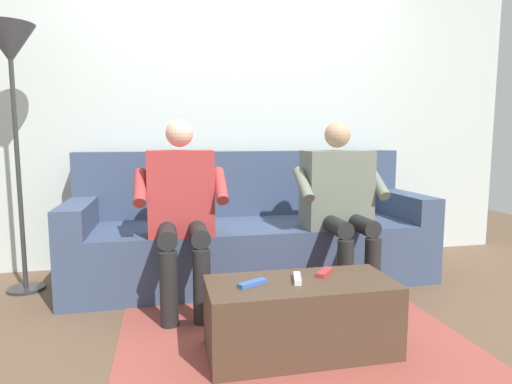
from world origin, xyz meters
TOP-DOWN VIEW (x-y plane):
  - ground_plane at (0.00, 0.60)m, footprint 8.00×8.00m
  - back_wall at (0.00, -0.64)m, footprint 4.87×0.06m
  - couch at (0.00, -0.14)m, footprint 2.56×0.83m
  - coffee_table at (0.00, 1.06)m, footprint 0.90×0.40m
  - person_left_seated at (-0.53, 0.26)m, footprint 0.60×0.57m
  - person_right_seated at (0.53, 0.29)m, footprint 0.56×0.58m
  - remote_white at (0.02, 1.04)m, footprint 0.07×0.15m
  - remote_red at (-0.15, 0.98)m, footprint 0.12×0.13m
  - remote_blue at (0.24, 1.06)m, footprint 0.15×0.10m
  - floor_rug at (0.00, 0.90)m, footprint 1.76×1.42m
  - floor_lamp at (1.57, -0.16)m, footprint 0.32×0.32m

SIDE VIEW (x-z plane):
  - ground_plane at x=0.00m, z-range 0.00..0.00m
  - floor_rug at x=0.00m, z-range 0.00..0.01m
  - coffee_table at x=0.00m, z-range 0.00..0.35m
  - couch at x=0.00m, z-range -0.16..0.77m
  - remote_blue at x=0.24m, z-range 0.35..0.37m
  - remote_red at x=-0.15m, z-range 0.35..0.37m
  - remote_white at x=0.02m, z-range 0.35..0.38m
  - person_right_seated at x=0.53m, z-range 0.06..1.21m
  - person_left_seated at x=-0.53m, z-range 0.07..1.22m
  - back_wall at x=0.00m, z-range 0.00..2.51m
  - floor_lamp at x=1.57m, z-range 0.64..2.40m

